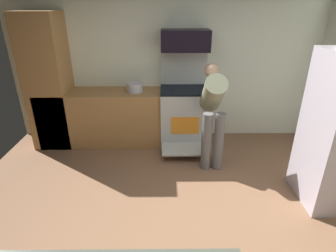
% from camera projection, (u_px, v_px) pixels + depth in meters
% --- Properties ---
extents(ground_plane, '(5.20, 4.80, 0.02)m').
position_uv_depth(ground_plane, '(171.00, 226.00, 2.97)').
color(ground_plane, brown).
extents(wall_back, '(5.20, 0.12, 2.60)m').
position_uv_depth(wall_back, '(169.00, 62.00, 4.55)').
color(wall_back, silver).
rests_on(wall_back, ground).
extents(lower_cabinet_run, '(2.40, 0.60, 0.90)m').
position_uv_depth(lower_cabinet_run, '(115.00, 117.00, 4.57)').
color(lower_cabinet_run, '#A37442').
rests_on(lower_cabinet_run, ground).
extents(cabinet_column, '(0.60, 0.60, 2.10)m').
position_uv_depth(cabinet_column, '(49.00, 83.00, 4.32)').
color(cabinet_column, '#A37442').
rests_on(cabinet_column, ground).
extents(oven_range, '(0.76, 1.04, 1.52)m').
position_uv_depth(oven_range, '(184.00, 114.00, 4.54)').
color(oven_range, '#BAC0BD').
rests_on(oven_range, ground).
extents(microwave, '(0.74, 0.38, 0.31)m').
position_uv_depth(microwave, '(185.00, 40.00, 4.15)').
color(microwave, black).
rests_on(microwave, oven_range).
extents(person_cook, '(0.31, 0.71, 1.42)m').
position_uv_depth(person_cook, '(213.00, 108.00, 3.81)').
color(person_cook, slate).
rests_on(person_cook, ground).
extents(stock_pot, '(0.26, 0.26, 0.14)m').
position_uv_depth(stock_pot, '(135.00, 87.00, 4.36)').
color(stock_pot, '#B9B8C7').
rests_on(stock_pot, lower_cabinet_run).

